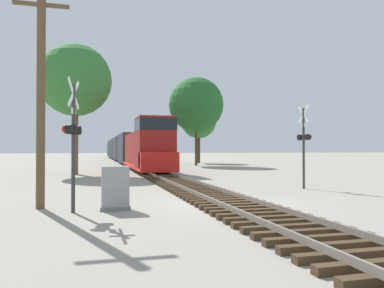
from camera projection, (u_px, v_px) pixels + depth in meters
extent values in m
plane|color=gray|center=(227.00, 205.00, 13.42)|extent=(400.00, 400.00, 0.00)
cube|color=#42301E|center=(384.00, 265.00, 6.16)|extent=(2.60, 0.22, 0.16)
cube|color=#42301E|center=(359.00, 255.00, 6.74)|extent=(2.60, 0.22, 0.16)
cube|color=#42301E|center=(338.00, 246.00, 7.32)|extent=(2.60, 0.22, 0.16)
cube|color=#42301E|center=(320.00, 239.00, 7.90)|extent=(2.60, 0.22, 0.16)
cube|color=#42301E|center=(305.00, 233.00, 8.48)|extent=(2.60, 0.22, 0.16)
cube|color=#42301E|center=(291.00, 228.00, 9.06)|extent=(2.60, 0.22, 0.16)
cube|color=#42301E|center=(279.00, 223.00, 9.64)|extent=(2.60, 0.22, 0.16)
cube|color=#42301E|center=(269.00, 219.00, 10.22)|extent=(2.60, 0.22, 0.16)
cube|color=#42301E|center=(259.00, 215.00, 10.81)|extent=(2.60, 0.22, 0.16)
cube|color=#42301E|center=(251.00, 212.00, 11.39)|extent=(2.60, 0.22, 0.16)
cube|color=#42301E|center=(243.00, 209.00, 11.97)|extent=(2.60, 0.22, 0.16)
cube|color=#42301E|center=(237.00, 206.00, 12.55)|extent=(2.60, 0.22, 0.16)
cube|color=#42301E|center=(230.00, 204.00, 13.13)|extent=(2.60, 0.22, 0.16)
cube|color=#42301E|center=(225.00, 201.00, 13.71)|extent=(2.60, 0.22, 0.16)
cube|color=#42301E|center=(219.00, 199.00, 14.29)|extent=(2.60, 0.22, 0.16)
cube|color=#42301E|center=(214.00, 197.00, 14.87)|extent=(2.60, 0.22, 0.16)
cube|color=#42301E|center=(210.00, 195.00, 15.45)|extent=(2.60, 0.22, 0.16)
cube|color=#42301E|center=(206.00, 194.00, 16.03)|extent=(2.60, 0.22, 0.16)
cube|color=#42301E|center=(202.00, 192.00, 16.61)|extent=(2.60, 0.22, 0.16)
cube|color=#42301E|center=(198.00, 191.00, 17.19)|extent=(2.60, 0.22, 0.16)
cube|color=#42301E|center=(195.00, 189.00, 17.77)|extent=(2.60, 0.22, 0.16)
cube|color=#42301E|center=(192.00, 188.00, 18.35)|extent=(2.60, 0.22, 0.16)
cube|color=#42301E|center=(189.00, 187.00, 18.93)|extent=(2.60, 0.22, 0.16)
cube|color=#42301E|center=(186.00, 186.00, 19.51)|extent=(2.60, 0.22, 0.16)
cube|color=#42301E|center=(183.00, 185.00, 20.09)|extent=(2.60, 0.22, 0.16)
cube|color=#42301E|center=(181.00, 184.00, 20.67)|extent=(2.60, 0.22, 0.16)
cube|color=#42301E|center=(178.00, 183.00, 21.25)|extent=(2.60, 0.22, 0.16)
cube|color=#42301E|center=(176.00, 182.00, 21.83)|extent=(2.60, 0.22, 0.16)
cube|color=#42301E|center=(174.00, 181.00, 22.41)|extent=(2.60, 0.22, 0.16)
cube|color=#42301E|center=(172.00, 180.00, 22.99)|extent=(2.60, 0.22, 0.16)
cube|color=#42301E|center=(170.00, 180.00, 23.58)|extent=(2.60, 0.22, 0.16)
cube|color=#42301E|center=(168.00, 179.00, 24.16)|extent=(2.60, 0.22, 0.16)
cube|color=#42301E|center=(167.00, 178.00, 24.74)|extent=(2.60, 0.22, 0.16)
cube|color=#42301E|center=(165.00, 178.00, 25.32)|extent=(2.60, 0.22, 0.16)
cube|color=#42301E|center=(163.00, 177.00, 25.90)|extent=(2.60, 0.22, 0.16)
cube|color=#42301E|center=(162.00, 176.00, 26.48)|extent=(2.60, 0.22, 0.16)
cube|color=#42301E|center=(160.00, 176.00, 27.06)|extent=(2.60, 0.22, 0.16)
cube|color=#42301E|center=(159.00, 175.00, 27.64)|extent=(2.60, 0.22, 0.16)
cube|color=#42301E|center=(158.00, 175.00, 28.22)|extent=(2.60, 0.22, 0.16)
cube|color=#42301E|center=(156.00, 174.00, 28.80)|extent=(2.60, 0.22, 0.16)
cube|color=#42301E|center=(155.00, 174.00, 29.38)|extent=(2.60, 0.22, 0.16)
cube|color=#42301E|center=(154.00, 173.00, 29.96)|extent=(2.60, 0.22, 0.16)
cube|color=#42301E|center=(153.00, 173.00, 30.54)|extent=(2.60, 0.22, 0.16)
cube|color=#42301E|center=(152.00, 172.00, 31.12)|extent=(2.60, 0.22, 0.16)
cube|color=#42301E|center=(151.00, 172.00, 31.70)|extent=(2.60, 0.22, 0.16)
cube|color=#42301E|center=(150.00, 171.00, 32.28)|extent=(2.60, 0.22, 0.16)
cube|color=slate|center=(208.00, 199.00, 13.24)|extent=(0.07, 160.00, 0.15)
cube|color=slate|center=(246.00, 197.00, 13.60)|extent=(0.07, 160.00, 0.15)
cube|color=maroon|center=(142.00, 150.00, 37.80)|extent=(2.39, 12.02, 3.29)
cube|color=maroon|center=(155.00, 144.00, 29.66)|extent=(2.81, 3.78, 4.22)
cube|color=black|center=(155.00, 125.00, 29.69)|extent=(2.84, 3.82, 0.93)
cube|color=red|center=(159.00, 162.00, 27.82)|extent=(2.81, 1.72, 1.48)
cube|color=red|center=(145.00, 166.00, 35.28)|extent=(2.87, 16.83, 0.24)
cube|color=black|center=(154.00, 168.00, 29.88)|extent=(1.58, 2.20, 1.00)
cube|color=black|center=(138.00, 163.00, 40.68)|extent=(1.58, 2.20, 1.00)
cube|color=#2D3338|center=(129.00, 148.00, 51.47)|extent=(2.67, 12.93, 3.77)
cube|color=black|center=(132.00, 162.00, 47.37)|extent=(1.58, 2.20, 0.90)
cube|color=black|center=(127.00, 160.00, 55.51)|extent=(1.58, 2.20, 0.90)
cube|color=#2D3338|center=(122.00, 148.00, 65.58)|extent=(2.67, 12.93, 3.77)
cube|color=black|center=(123.00, 159.00, 61.48)|extent=(1.58, 2.20, 0.90)
cube|color=black|center=(120.00, 158.00, 69.62)|extent=(1.58, 2.20, 0.90)
cube|color=#2D3338|center=(117.00, 149.00, 79.69)|extent=(2.67, 12.93, 3.77)
cube|color=black|center=(118.00, 157.00, 75.59)|extent=(1.58, 2.20, 0.90)
cube|color=black|center=(116.00, 156.00, 83.73)|extent=(1.58, 2.20, 0.90)
cube|color=#2D3338|center=(114.00, 149.00, 93.80)|extent=(2.67, 12.93, 3.77)
cube|color=black|center=(114.00, 156.00, 89.70)|extent=(1.58, 2.20, 0.90)
cube|color=black|center=(113.00, 155.00, 97.84)|extent=(1.58, 2.20, 0.90)
cylinder|color=#333333|center=(73.00, 148.00, 11.73)|extent=(0.12, 0.12, 4.04)
cube|color=white|center=(74.00, 94.00, 11.76)|extent=(0.31, 0.89, 0.93)
cube|color=white|center=(74.00, 94.00, 11.76)|extent=(0.31, 0.89, 0.93)
cube|color=black|center=(73.00, 130.00, 11.74)|extent=(0.32, 0.84, 0.06)
cylinder|color=black|center=(78.00, 130.00, 12.09)|extent=(0.26, 0.34, 0.30)
sphere|color=red|center=(74.00, 130.00, 12.10)|extent=(0.26, 0.26, 0.26)
cylinder|color=black|center=(73.00, 130.00, 11.74)|extent=(0.26, 0.34, 0.30)
sphere|color=red|center=(70.00, 130.00, 11.75)|extent=(0.26, 0.26, 0.26)
cylinder|color=black|center=(69.00, 129.00, 11.39)|extent=(0.26, 0.34, 0.30)
sphere|color=red|center=(66.00, 129.00, 11.40)|extent=(0.26, 0.26, 0.26)
cube|color=white|center=(74.00, 111.00, 11.75)|extent=(0.13, 0.31, 0.20)
cylinder|color=#333333|center=(304.00, 148.00, 18.90)|extent=(0.12, 0.12, 4.06)
cube|color=white|center=(303.00, 114.00, 18.93)|extent=(0.04, 0.93, 0.93)
cube|color=white|center=(303.00, 114.00, 18.93)|extent=(0.04, 0.93, 0.93)
cube|color=black|center=(304.00, 137.00, 18.91)|extent=(0.07, 0.86, 0.06)
cylinder|color=black|center=(307.00, 137.00, 18.57)|extent=(0.18, 0.30, 0.30)
sphere|color=red|center=(309.00, 137.00, 18.60)|extent=(0.26, 0.26, 0.26)
cylinder|color=black|center=(300.00, 137.00, 19.25)|extent=(0.18, 0.30, 0.30)
sphere|color=red|center=(302.00, 137.00, 19.28)|extent=(0.26, 0.26, 0.26)
cube|color=white|center=(304.00, 125.00, 18.92)|extent=(0.03, 0.32, 0.20)
cube|color=slate|center=(115.00, 208.00, 12.21)|extent=(0.97, 0.54, 0.12)
cube|color=#939399|center=(115.00, 186.00, 12.22)|extent=(0.88, 0.49, 1.31)
cylinder|color=brown|center=(41.00, 97.00, 12.53)|extent=(0.28, 0.28, 7.46)
cube|color=brown|center=(41.00, 5.00, 12.58)|extent=(1.80, 0.12, 0.12)
cylinder|color=brown|center=(75.00, 138.00, 30.01)|extent=(0.51, 0.51, 5.84)
sphere|color=#337533|center=(75.00, 80.00, 30.08)|extent=(5.81, 5.81, 5.81)
cylinder|color=#473521|center=(196.00, 143.00, 46.15)|extent=(0.32, 0.32, 5.52)
sphere|color=#236028|center=(196.00, 105.00, 46.22)|extent=(6.77, 6.77, 6.77)
cylinder|color=#473521|center=(199.00, 147.00, 54.73)|extent=(0.42, 0.42, 4.65)
sphere|color=#337533|center=(199.00, 121.00, 54.78)|extent=(5.18, 5.18, 5.18)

